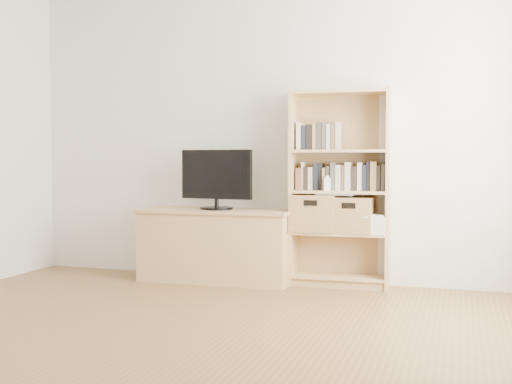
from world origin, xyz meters
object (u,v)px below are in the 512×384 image
at_px(tv_stand, 217,247).
at_px(television, 217,179).
at_px(basket_right, 352,215).
at_px(laptop, 336,193).
at_px(bookshelf, 340,188).
at_px(baby_monitor, 327,185).
at_px(basket_left, 314,213).

bearing_deg(tv_stand, television, -1.09).
relative_size(basket_right, laptop, 1.14).
xyz_separation_m(bookshelf, laptop, (-0.02, -0.01, -0.04)).
bearing_deg(basket_right, baby_monitor, -153.12).
relative_size(baby_monitor, basket_right, 0.29).
distance_m(television, baby_monitor, 0.96).
height_order(basket_right, laptop, laptop).
bearing_deg(laptop, bookshelf, 30.87).
height_order(tv_stand, basket_right, basket_right).
relative_size(television, baby_monitor, 6.42).
bearing_deg(bookshelf, baby_monitor, -135.00).
height_order(baby_monitor, basket_left, baby_monitor).
bearing_deg(basket_right, tv_stand, -174.89).
height_order(bookshelf, laptop, bookshelf).
distance_m(tv_stand, laptop, 1.13).
relative_size(bookshelf, basket_left, 4.38).
relative_size(television, laptop, 2.13).
height_order(television, baby_monitor, television).
relative_size(tv_stand, basket_right, 3.70).
distance_m(basket_left, basket_right, 0.31).
xyz_separation_m(tv_stand, basket_left, (0.83, 0.08, 0.31)).
bearing_deg(tv_stand, basket_right, 3.79).
height_order(television, basket_left, television).
bearing_deg(bookshelf, laptop, -153.19).
xyz_separation_m(baby_monitor, basket_right, (0.18, 0.09, -0.25)).
bearing_deg(laptop, tv_stand, -173.52).
relative_size(tv_stand, television, 1.98).
xyz_separation_m(television, basket_right, (1.14, 0.10, -0.28)).
distance_m(television, basket_right, 1.18).
relative_size(bookshelf, television, 2.48).
bearing_deg(basket_right, television, -174.89).
height_order(basket_left, laptop, laptop).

